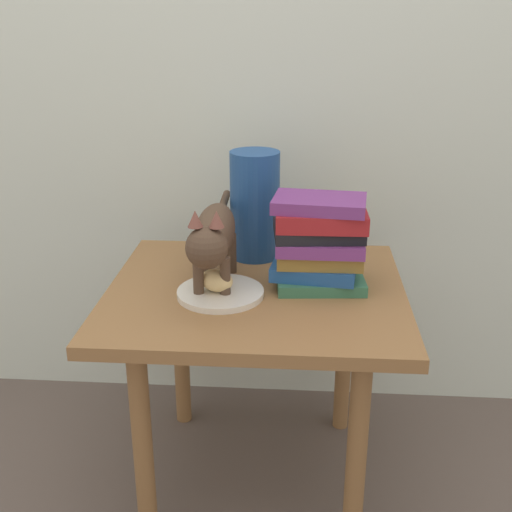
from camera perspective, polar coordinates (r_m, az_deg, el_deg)
ground_plane at (r=1.80m, az=-0.00°, el=-18.70°), size 6.00×6.00×0.00m
back_panel at (r=1.81m, az=1.02°, el=19.46°), size 4.00×0.04×2.20m
side_table at (r=1.55m, az=-0.00°, el=-5.47°), size 0.69×0.62×0.54m
plate at (r=1.47m, az=-3.15°, el=-3.28°), size 0.20×0.20×0.01m
bread_roll at (r=1.46m, az=-3.51°, el=-2.16°), size 0.10×0.09×0.05m
cat at (r=1.46m, az=-3.76°, el=1.84°), size 0.09×0.48×0.23m
book_stack at (r=1.49m, az=5.58°, el=1.23°), size 0.22×0.17×0.22m
green_vase at (r=1.66m, az=-0.11°, el=4.51°), size 0.13×0.13×0.28m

